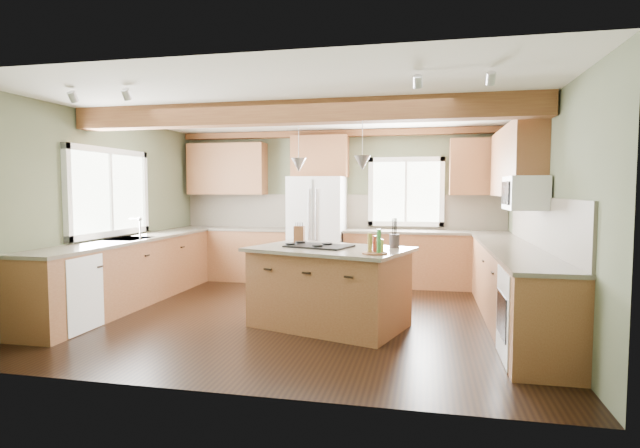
# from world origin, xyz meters

# --- Properties ---
(floor) EXTENTS (5.60, 5.60, 0.00)m
(floor) POSITION_xyz_m (0.00, 0.00, 0.00)
(floor) COLOR black
(floor) RESTS_ON ground
(ceiling) EXTENTS (5.60, 5.60, 0.00)m
(ceiling) POSITION_xyz_m (0.00, 0.00, 2.60)
(ceiling) COLOR silver
(ceiling) RESTS_ON wall_back
(wall_back) EXTENTS (5.60, 0.00, 5.60)m
(wall_back) POSITION_xyz_m (0.00, 2.50, 1.30)
(wall_back) COLOR #4E563D
(wall_back) RESTS_ON ground
(wall_left) EXTENTS (0.00, 5.00, 5.00)m
(wall_left) POSITION_xyz_m (-2.80, 0.00, 1.30)
(wall_left) COLOR #4E563D
(wall_left) RESTS_ON ground
(wall_right) EXTENTS (0.00, 5.00, 5.00)m
(wall_right) POSITION_xyz_m (2.80, 0.00, 1.30)
(wall_right) COLOR #4E563D
(wall_right) RESTS_ON ground
(ceiling_beam) EXTENTS (5.55, 0.26, 0.26)m
(ceiling_beam) POSITION_xyz_m (0.00, -0.44, 2.47)
(ceiling_beam) COLOR #5B2D1A
(ceiling_beam) RESTS_ON ceiling
(soffit_trim) EXTENTS (5.55, 0.20, 0.10)m
(soffit_trim) POSITION_xyz_m (0.00, 2.40, 2.54)
(soffit_trim) COLOR #5B2D1A
(soffit_trim) RESTS_ON ceiling
(backsplash_back) EXTENTS (5.58, 0.03, 0.58)m
(backsplash_back) POSITION_xyz_m (0.00, 2.48, 1.21)
(backsplash_back) COLOR brown
(backsplash_back) RESTS_ON wall_back
(backsplash_right) EXTENTS (0.03, 3.70, 0.58)m
(backsplash_right) POSITION_xyz_m (2.78, 0.05, 1.21)
(backsplash_right) COLOR brown
(backsplash_right) RESTS_ON wall_right
(base_cab_back_left) EXTENTS (2.02, 0.60, 0.88)m
(base_cab_back_left) POSITION_xyz_m (-1.79, 2.20, 0.44)
(base_cab_back_left) COLOR brown
(base_cab_back_left) RESTS_ON floor
(counter_back_left) EXTENTS (2.06, 0.64, 0.04)m
(counter_back_left) POSITION_xyz_m (-1.79, 2.20, 0.90)
(counter_back_left) COLOR brown
(counter_back_left) RESTS_ON base_cab_back_left
(base_cab_back_right) EXTENTS (2.62, 0.60, 0.88)m
(base_cab_back_right) POSITION_xyz_m (1.49, 2.20, 0.44)
(base_cab_back_right) COLOR brown
(base_cab_back_right) RESTS_ON floor
(counter_back_right) EXTENTS (2.66, 0.64, 0.04)m
(counter_back_right) POSITION_xyz_m (1.49, 2.20, 0.90)
(counter_back_right) COLOR brown
(counter_back_right) RESTS_ON base_cab_back_right
(base_cab_left) EXTENTS (0.60, 3.70, 0.88)m
(base_cab_left) POSITION_xyz_m (-2.50, 0.05, 0.44)
(base_cab_left) COLOR brown
(base_cab_left) RESTS_ON floor
(counter_left) EXTENTS (0.64, 3.74, 0.04)m
(counter_left) POSITION_xyz_m (-2.50, 0.05, 0.90)
(counter_left) COLOR brown
(counter_left) RESTS_ON base_cab_left
(base_cab_right) EXTENTS (0.60, 3.70, 0.88)m
(base_cab_right) POSITION_xyz_m (2.50, 0.05, 0.44)
(base_cab_right) COLOR brown
(base_cab_right) RESTS_ON floor
(counter_right) EXTENTS (0.64, 3.74, 0.04)m
(counter_right) POSITION_xyz_m (2.50, 0.05, 0.90)
(counter_right) COLOR brown
(counter_right) RESTS_ON base_cab_right
(upper_cab_back_left) EXTENTS (1.40, 0.35, 0.90)m
(upper_cab_back_left) POSITION_xyz_m (-1.99, 2.33, 1.95)
(upper_cab_back_left) COLOR brown
(upper_cab_back_left) RESTS_ON wall_back
(upper_cab_over_fridge) EXTENTS (0.96, 0.35, 0.70)m
(upper_cab_over_fridge) POSITION_xyz_m (-0.30, 2.33, 2.15)
(upper_cab_over_fridge) COLOR brown
(upper_cab_over_fridge) RESTS_ON wall_back
(upper_cab_right) EXTENTS (0.35, 2.20, 0.90)m
(upper_cab_right) POSITION_xyz_m (2.62, 0.90, 1.95)
(upper_cab_right) COLOR brown
(upper_cab_right) RESTS_ON wall_right
(upper_cab_back_corner) EXTENTS (0.90, 0.35, 0.90)m
(upper_cab_back_corner) POSITION_xyz_m (2.30, 2.33, 1.95)
(upper_cab_back_corner) COLOR brown
(upper_cab_back_corner) RESTS_ON wall_back
(window_left) EXTENTS (0.04, 1.60, 1.05)m
(window_left) POSITION_xyz_m (-2.78, 0.05, 1.55)
(window_left) COLOR white
(window_left) RESTS_ON wall_left
(window_back) EXTENTS (1.10, 0.04, 1.00)m
(window_back) POSITION_xyz_m (1.15, 2.48, 1.55)
(window_back) COLOR white
(window_back) RESTS_ON wall_back
(sink) EXTENTS (0.50, 0.65, 0.03)m
(sink) POSITION_xyz_m (-2.50, 0.05, 0.91)
(sink) COLOR #262628
(sink) RESTS_ON counter_left
(faucet) EXTENTS (0.02, 0.02, 0.28)m
(faucet) POSITION_xyz_m (-2.32, 0.05, 1.05)
(faucet) COLOR #B2B2B7
(faucet) RESTS_ON sink
(dishwasher) EXTENTS (0.60, 0.60, 0.84)m
(dishwasher) POSITION_xyz_m (-2.49, -1.25, 0.43)
(dishwasher) COLOR white
(dishwasher) RESTS_ON floor
(oven) EXTENTS (0.60, 0.72, 0.84)m
(oven) POSITION_xyz_m (2.49, -1.25, 0.43)
(oven) COLOR white
(oven) RESTS_ON floor
(microwave) EXTENTS (0.40, 0.70, 0.38)m
(microwave) POSITION_xyz_m (2.58, -0.05, 1.55)
(microwave) COLOR white
(microwave) RESTS_ON wall_right
(pendant_left) EXTENTS (0.18, 0.18, 0.16)m
(pendant_left) POSITION_xyz_m (0.01, -0.31, 1.88)
(pendant_left) COLOR #B2B2B7
(pendant_left) RESTS_ON ceiling
(pendant_right) EXTENTS (0.18, 0.18, 0.16)m
(pendant_right) POSITION_xyz_m (0.79, -0.56, 1.88)
(pendant_right) COLOR #B2B2B7
(pendant_right) RESTS_ON ceiling
(refrigerator) EXTENTS (0.90, 0.74, 1.80)m
(refrigerator) POSITION_xyz_m (-0.30, 2.12, 0.90)
(refrigerator) COLOR silver
(refrigerator) RESTS_ON floor
(island) EXTENTS (1.88, 1.46, 0.88)m
(island) POSITION_xyz_m (0.40, -0.44, 0.44)
(island) COLOR olive
(island) RESTS_ON floor
(island_top) EXTENTS (2.02, 1.60, 0.04)m
(island_top) POSITION_xyz_m (0.40, -0.44, 0.90)
(island_top) COLOR brown
(island_top) RESTS_ON island
(cooktop) EXTENTS (0.83, 0.67, 0.02)m
(cooktop) POSITION_xyz_m (0.27, -0.40, 0.93)
(cooktop) COLOR black
(cooktop) RESTS_ON island_top
(knife_block) EXTENTS (0.13, 0.10, 0.21)m
(knife_block) POSITION_xyz_m (-0.07, -0.00, 1.02)
(knife_block) COLOR brown
(knife_block) RESTS_ON island_top
(utensil_crock) EXTENTS (0.14, 0.14, 0.16)m
(utensil_crock) POSITION_xyz_m (1.13, -0.29, 1.00)
(utensil_crock) COLOR #372F2C
(utensil_crock) RESTS_ON island_top
(bottle_tray) EXTENTS (0.33, 0.33, 0.25)m
(bottle_tray) POSITION_xyz_m (0.97, -0.89, 1.04)
(bottle_tray) COLOR brown
(bottle_tray) RESTS_ON island_top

